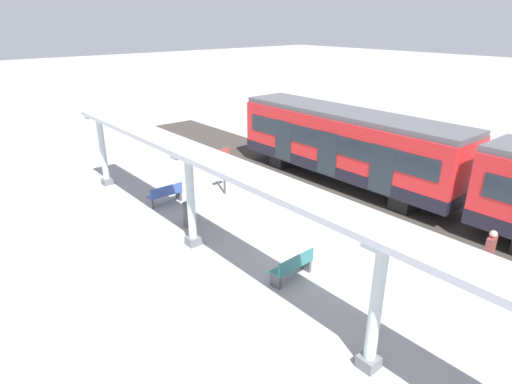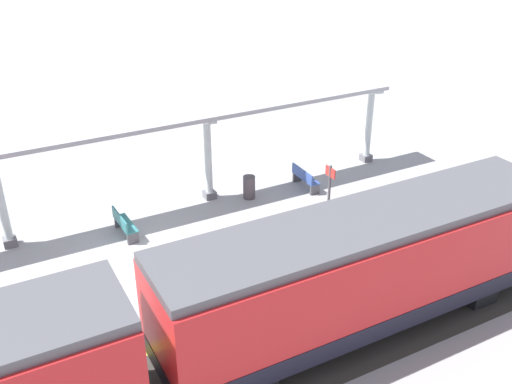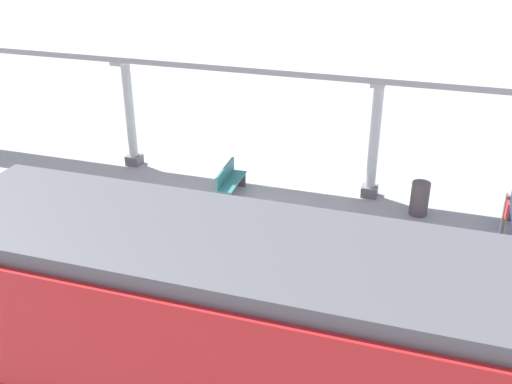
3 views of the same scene
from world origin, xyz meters
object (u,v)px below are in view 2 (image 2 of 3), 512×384
object	(u,v)px
trash_bin	(249,187)
passenger_waiting_near_edge	(30,318)
bench_mid_platform	(124,224)
bench_near_end	(304,178)
train_near_carriage	(365,270)
canopy_pillar_nearest	(369,125)
canopy_pillar_third	(1,201)
platform_info_sign	(329,188)
canopy_pillar_second	(208,158)

from	to	relation	value
trash_bin	passenger_waiting_near_edge	bearing A→B (deg)	119.27
trash_bin	passenger_waiting_near_edge	size ratio (longest dim) A/B	0.56
bench_mid_platform	bench_near_end	bearing A→B (deg)	-88.74
bench_near_end	trash_bin	size ratio (longest dim) A/B	1.63
train_near_carriage	canopy_pillar_nearest	size ratio (longest dim) A/B	3.42
canopy_pillar_third	platform_info_sign	world-z (taller)	canopy_pillar_third
train_near_carriage	passenger_waiting_near_edge	bearing A→B (deg)	68.39
canopy_pillar_third	bench_mid_platform	bearing A→B (deg)	-107.85
bench_mid_platform	passenger_waiting_near_edge	size ratio (longest dim) A/B	0.93
canopy_pillar_second	trash_bin	distance (m)	2.01
bench_near_end	trash_bin	bearing A→B (deg)	82.83
canopy_pillar_second	bench_mid_platform	world-z (taller)	canopy_pillar_second
platform_info_sign	canopy_pillar_second	bearing A→B (deg)	40.46
passenger_waiting_near_edge	canopy_pillar_third	bearing A→B (deg)	-0.90
canopy_pillar_second	bench_near_end	size ratio (longest dim) A/B	2.26
trash_bin	platform_info_sign	xyz separation A→B (m)	(-2.94, -1.72, 0.87)
train_near_carriage	passenger_waiting_near_edge	size ratio (longest dim) A/B	7.09
platform_info_sign	passenger_waiting_near_edge	bearing A→B (deg)	100.93
passenger_waiting_near_edge	canopy_pillar_nearest	bearing A→B (deg)	-69.44
train_near_carriage	passenger_waiting_near_edge	xyz separation A→B (m)	(3.21, 8.12, -0.80)
canopy_pillar_nearest	platform_info_sign	distance (m)	5.86
canopy_pillar_second	trash_bin	bearing A→B (deg)	-116.98
bench_near_end	platform_info_sign	world-z (taller)	platform_info_sign
canopy_pillar_nearest	canopy_pillar_second	distance (m)	7.68
canopy_pillar_nearest	canopy_pillar_third	size ratio (longest dim) A/B	1.00
trash_bin	passenger_waiting_near_edge	distance (m)	10.23
canopy_pillar_third	bench_mid_platform	size ratio (longest dim) A/B	2.24
train_near_carriage	platform_info_sign	bearing A→B (deg)	-25.51
canopy_pillar_nearest	passenger_waiting_near_edge	world-z (taller)	canopy_pillar_nearest
canopy_pillar_second	train_near_carriage	bearing A→B (deg)	-176.17
train_near_carriage	canopy_pillar_second	bearing A→B (deg)	3.83
train_near_carriage	canopy_pillar_third	xyz separation A→B (m)	(8.92, 8.03, -0.10)
canopy_pillar_nearest	passenger_waiting_near_edge	bearing A→B (deg)	110.56
platform_info_sign	trash_bin	bearing A→B (deg)	30.35
passenger_waiting_near_edge	trash_bin	bearing A→B (deg)	-60.73
bench_near_end	passenger_waiting_near_edge	distance (m)	12.24
bench_near_end	platform_info_sign	bearing A→B (deg)	166.00
canopy_pillar_third	passenger_waiting_near_edge	xyz separation A→B (m)	(-5.70, 0.09, -0.70)
canopy_pillar_third	trash_bin	distance (m)	8.94
train_near_carriage	trash_bin	world-z (taller)	train_near_carriage
trash_bin	platform_info_sign	size ratio (longest dim) A/B	0.42
trash_bin	train_near_carriage	bearing A→B (deg)	174.49
train_near_carriage	canopy_pillar_second	size ratio (longest dim) A/B	3.42
canopy_pillar_second	canopy_pillar_nearest	bearing A→B (deg)	-90.00
canopy_pillar_nearest	canopy_pillar_third	bearing A→B (deg)	90.00
canopy_pillar_third	bench_near_end	xyz separation A→B (m)	(-1.01, -11.20, -1.28)
canopy_pillar_nearest	trash_bin	distance (m)	6.46
canopy_pillar_nearest	bench_mid_platform	bearing A→B (deg)	95.84
train_near_carriage	canopy_pillar_third	size ratio (longest dim) A/B	3.42
canopy_pillar_second	trash_bin	world-z (taller)	canopy_pillar_second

